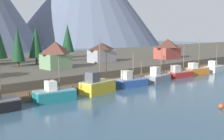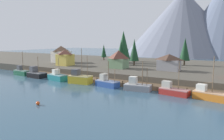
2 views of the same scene
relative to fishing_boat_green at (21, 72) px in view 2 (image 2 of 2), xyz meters
name	(u,v)px [view 2 (image 2 of 2)]	position (x,y,z in m)	size (l,w,h in m)	color
ground_plane	(139,76)	(34.28, 21.38, -1.60)	(400.00, 400.00, 1.00)	#335166
dock	(113,82)	(34.28, 3.37, -0.60)	(80.00, 4.00, 1.60)	brown
shoreline_bank	(152,67)	(34.28, 33.38, 0.15)	(400.00, 56.00, 2.50)	#4C473D
mountain_west_peak	(182,22)	(21.21, 138.30, 25.28)	(94.14, 94.14, 52.76)	slate
fishing_boat_green	(21,72)	(0.00, 0.00, 0.00)	(6.36, 2.54, 8.10)	#1E5B3D
fishing_boat_black	(36,74)	(7.96, -0.43, 0.07)	(6.38, 3.33, 6.79)	black
fishing_boat_teal	(57,77)	(17.44, -0.61, -0.01)	(6.61, 3.70, 6.70)	#196B70
fishing_boat_yellow	(80,78)	(26.05, -0.67, 0.27)	(6.57, 3.74, 9.65)	gold
fishing_boat_blue	(107,83)	(34.83, -0.48, -0.02)	(6.57, 3.49, 6.69)	navy
fishing_boat_grey	(137,86)	(43.24, -0.44, -0.04)	(6.52, 3.32, 7.10)	gray
fishing_boat_red	(173,91)	(51.70, -0.25, -0.12)	(6.50, 3.09, 7.33)	maroon
fishing_boat_orange	(209,95)	(58.86, -0.36, -0.04)	(6.55, 3.30, 8.79)	#CC6B1E
house_grey	(169,62)	(44.91, 19.77, 4.02)	(6.89, 4.56, 5.12)	gray
house_yellow	(65,58)	(7.59, 13.41, 4.34)	(5.60, 4.89, 5.76)	gold
house_green	(118,59)	(28.69, 16.60, 4.47)	(5.88, 4.92, 5.99)	#6B8E66
house_white	(61,54)	(-1.95, 21.24, 4.96)	(6.01, 7.10, 6.98)	silver
conifer_near_left	(134,48)	(23.41, 40.42, 7.15)	(3.34, 3.34, 9.97)	#4C3823
conifer_near_right	(121,51)	(24.45, 26.14, 6.68)	(3.18, 3.18, 9.38)	#4C3823
conifer_mid_left	(104,51)	(7.62, 39.95, 5.72)	(2.62, 2.62, 7.39)	#4C3823
conifer_mid_right	(134,51)	(29.68, 26.93, 6.91)	(3.67, 3.67, 9.35)	#4C3823
conifer_back_left	(185,49)	(45.87, 36.86, 7.42)	(3.88, 3.88, 10.27)	#4C3823
conifer_back_right	(123,45)	(21.85, 33.04, 8.81)	(5.75, 5.75, 13.22)	#4C3823
channel_buoy	(38,103)	(32.33, -20.38, -0.75)	(0.70, 0.70, 0.70)	#E04C19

